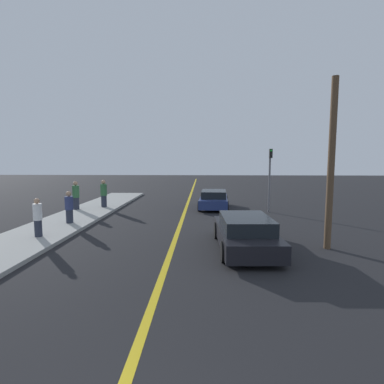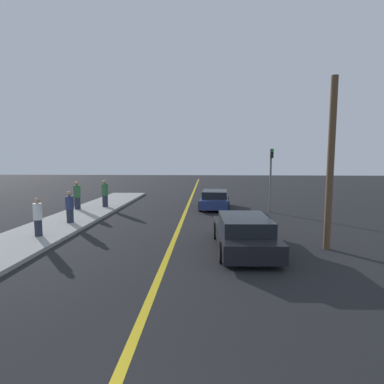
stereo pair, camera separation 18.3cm
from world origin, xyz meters
TOP-DOWN VIEW (x-y plane):
  - road_center_line at (0.00, 18.00)m, footprint 0.20×60.00m
  - sidewalk_left at (-5.89, 12.81)m, footprint 2.98×25.61m
  - car_near_right_lane at (2.66, 8.87)m, footprint 2.13×4.70m
  - car_ahead_center at (1.85, 18.00)m, footprint 2.09×4.16m
  - pedestrian_near_curb at (-5.52, 9.83)m, footprint 0.34×0.34m
  - pedestrian_mid_group at (-5.41, 12.44)m, footprint 0.39×0.39m
  - pedestrian_far_standing at (-6.77, 16.40)m, footprint 0.42×0.42m
  - pedestrian_by_sign at (-5.36, 17.40)m, footprint 0.42×0.42m
  - traffic_light at (5.20, 16.60)m, footprint 0.18×0.40m
  - utility_pole at (5.69, 9.07)m, footprint 0.24×0.24m

SIDE VIEW (x-z plane):
  - road_center_line at x=0.00m, z-range 0.00..0.01m
  - sidewalk_left at x=-5.89m, z-range 0.00..0.15m
  - car_ahead_center at x=1.85m, z-range -0.01..1.20m
  - car_near_right_lane at x=2.66m, z-range -0.01..1.23m
  - pedestrian_mid_group at x=-5.41m, z-range 0.14..1.70m
  - pedestrian_near_curb at x=-5.52m, z-range 0.14..1.70m
  - pedestrian_far_standing at x=-6.77m, z-range 0.14..1.90m
  - pedestrian_by_sign at x=-5.36m, z-range 0.14..1.92m
  - traffic_light at x=5.20m, z-range 0.45..4.33m
  - utility_pole at x=5.69m, z-range 0.00..6.12m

